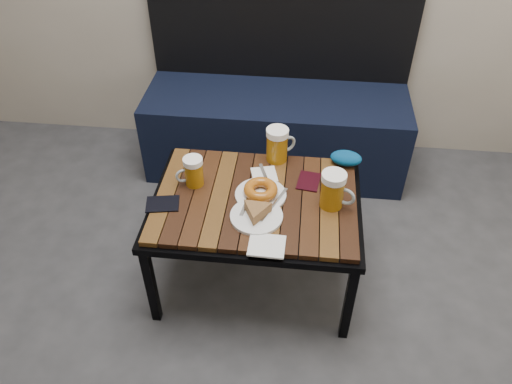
# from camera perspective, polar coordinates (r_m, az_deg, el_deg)

# --- Properties ---
(bench) EXTENTS (1.40, 0.50, 0.95)m
(bench) POSITION_cam_1_polar(r_m,az_deg,el_deg) (2.79, 2.32, 7.98)
(bench) COLOR black
(bench) RESTS_ON ground
(cafe_table) EXTENTS (0.84, 0.62, 0.47)m
(cafe_table) POSITION_cam_1_polar(r_m,az_deg,el_deg) (2.02, -0.00, -1.54)
(cafe_table) COLOR black
(cafe_table) RESTS_ON ground
(beer_mug_left) EXTENTS (0.12, 0.10, 0.13)m
(beer_mug_left) POSITION_cam_1_polar(r_m,az_deg,el_deg) (2.03, -7.19, 2.34)
(beer_mug_left) COLOR #955F0C
(beer_mug_left) RESTS_ON cafe_table
(beer_mug_centre) EXTENTS (0.14, 0.13, 0.15)m
(beer_mug_centre) POSITION_cam_1_polar(r_m,az_deg,el_deg) (2.14, 2.49, 5.46)
(beer_mug_centre) COLOR #955F0C
(beer_mug_centre) RESTS_ON cafe_table
(beer_mug_right) EXTENTS (0.15, 0.12, 0.15)m
(beer_mug_right) POSITION_cam_1_polar(r_m,az_deg,el_deg) (1.93, 8.83, 0.23)
(beer_mug_right) COLOR #955F0C
(beer_mug_right) RESTS_ON cafe_table
(plate_pie) EXTENTS (0.20, 0.20, 0.06)m
(plate_pie) POSITION_cam_1_polar(r_m,az_deg,el_deg) (1.89, 0.05, -2.44)
(plate_pie) COLOR white
(plate_pie) RESTS_ON cafe_table
(plate_bagel) EXTENTS (0.21, 0.26, 0.06)m
(plate_bagel) POSITION_cam_1_polar(r_m,az_deg,el_deg) (1.98, 0.54, -0.00)
(plate_bagel) COLOR white
(plate_bagel) RESTS_ON cafe_table
(napkin_left) EXTENTS (0.13, 0.13, 0.01)m
(napkin_left) POSITION_cam_1_polar(r_m,az_deg,el_deg) (2.09, 0.94, 1.99)
(napkin_left) COLOR white
(napkin_left) RESTS_ON cafe_table
(napkin_right) EXTENTS (0.13, 0.11, 0.01)m
(napkin_right) POSITION_cam_1_polar(r_m,az_deg,el_deg) (1.80, 1.24, -6.16)
(napkin_right) COLOR white
(napkin_right) RESTS_ON cafe_table
(passport_navy) EXTENTS (0.14, 0.11, 0.01)m
(passport_navy) POSITION_cam_1_polar(r_m,az_deg,el_deg) (1.99, -10.63, -1.34)
(passport_navy) COLOR black
(passport_navy) RESTS_ON cafe_table
(passport_burgundy) EXTENTS (0.10, 0.13, 0.01)m
(passport_burgundy) POSITION_cam_1_polar(r_m,az_deg,el_deg) (2.07, 6.04, 1.24)
(passport_burgundy) COLOR black
(passport_burgundy) RESTS_ON cafe_table
(knit_pouch) EXTENTS (0.14, 0.10, 0.06)m
(knit_pouch) POSITION_cam_1_polar(r_m,az_deg,el_deg) (2.17, 10.25, 3.83)
(knit_pouch) COLOR navy
(knit_pouch) RESTS_ON cafe_table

